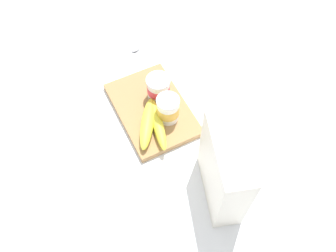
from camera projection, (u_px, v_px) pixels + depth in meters
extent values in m
plane|color=white|center=(152.00, 111.00, 1.14)|extent=(2.40, 2.40, 0.00)
cube|color=#A37A4C|center=(152.00, 109.00, 1.13)|extent=(0.31, 0.21, 0.02)
cube|color=white|center=(224.00, 170.00, 0.89)|extent=(0.22, 0.14, 0.25)
cylinder|color=white|center=(158.00, 88.00, 1.11)|extent=(0.07, 0.07, 0.08)
cylinder|color=#DB384C|center=(158.00, 88.00, 1.11)|extent=(0.07, 0.07, 0.03)
cylinder|color=silver|center=(158.00, 80.00, 1.08)|extent=(0.08, 0.08, 0.00)
cylinder|color=white|center=(168.00, 109.00, 1.07)|extent=(0.07, 0.07, 0.08)
cylinder|color=gold|center=(168.00, 109.00, 1.07)|extent=(0.07, 0.07, 0.04)
cylinder|color=silver|center=(168.00, 100.00, 1.03)|extent=(0.07, 0.07, 0.00)
ellipsoid|color=yellow|center=(148.00, 123.00, 1.07)|extent=(0.18, 0.13, 0.04)
ellipsoid|color=yellow|center=(158.00, 124.00, 1.07)|extent=(0.19, 0.08, 0.03)
cylinder|color=brown|center=(152.00, 100.00, 1.13)|extent=(0.01, 0.01, 0.02)
cylinder|color=silver|center=(122.00, 58.00, 1.26)|extent=(0.04, 0.11, 0.01)
ellipsoid|color=silver|center=(135.00, 49.00, 1.28)|extent=(0.03, 0.04, 0.01)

